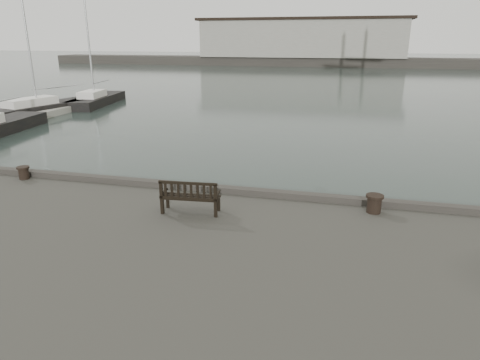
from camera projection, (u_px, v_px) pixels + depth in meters
The scene contains 7 objects.
ground at pixel (215, 237), 13.34m from camera, with size 400.00×400.00×0.00m, color black.
breakwater at pixel (316, 47), 97.78m from camera, with size 140.00×9.50×12.20m.
bench at pixel (191, 202), 11.07m from camera, with size 1.56×0.66×0.87m.
bollard_left at pixel (24, 173), 13.79m from camera, with size 0.39×0.39×0.41m, color black.
bollard_right at pixel (374, 204), 11.09m from camera, with size 0.46×0.46×0.48m, color black.
yacht_b at pixel (44, 110), 35.59m from camera, with size 5.24×12.09×15.36m.
yacht_d at pixel (97, 102), 40.37m from camera, with size 3.85×9.29×11.42m.
Camera 1 is at (3.71, -11.56, 5.85)m, focal length 32.00 mm.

